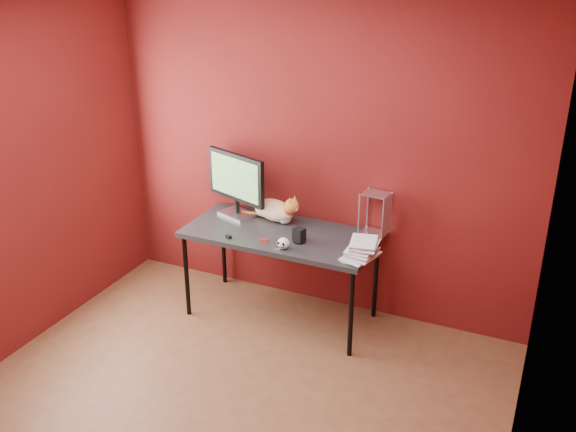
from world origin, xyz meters
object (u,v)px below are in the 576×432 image
at_px(book_stack, 355,157).
at_px(speaker, 299,236).
at_px(skull_mug, 283,243).
at_px(monitor, 236,181).
at_px(cat, 275,210).
at_px(desk, 281,238).

bearing_deg(book_stack, speaker, 173.24).
distance_m(skull_mug, speaker, 0.17).
xyz_separation_m(skull_mug, book_stack, (0.49, 0.10, 0.70)).
xyz_separation_m(monitor, cat, (0.33, 0.04, -0.21)).
xyz_separation_m(desk, book_stack, (0.63, -0.16, 0.79)).
distance_m(desk, skull_mug, 0.31).
height_order(monitor, speaker, monitor).
height_order(skull_mug, speaker, speaker).
bearing_deg(book_stack, cat, 155.48).
height_order(skull_mug, book_stack, book_stack).
distance_m(cat, book_stack, 1.07).
xyz_separation_m(cat, speaker, (0.34, -0.30, -0.04)).
relative_size(desk, speaker, 13.24).
relative_size(monitor, skull_mug, 6.54).
height_order(monitor, skull_mug, monitor).
bearing_deg(speaker, book_stack, 8.63).
bearing_deg(monitor, skull_mug, -15.11).
xyz_separation_m(monitor, book_stack, (1.10, -0.31, 0.44)).
distance_m(desk, book_stack, 1.02).
xyz_separation_m(cat, skull_mug, (0.28, -0.46, -0.04)).
height_order(monitor, cat, monitor).
distance_m(desk, speaker, 0.25).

